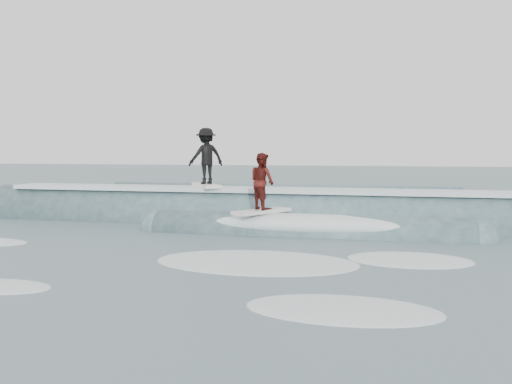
# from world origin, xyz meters

# --- Properties ---
(ground) EXTENTS (160.00, 160.00, 0.00)m
(ground) POSITION_xyz_m (0.00, 0.00, 0.00)
(ground) COLOR #415B5F
(ground) RESTS_ON ground
(breaking_wave) EXTENTS (21.57, 3.88, 2.20)m
(breaking_wave) POSITION_xyz_m (0.31, 5.02, 0.04)
(breaking_wave) COLOR #325155
(breaking_wave) RESTS_ON ground
(surfer_black) EXTENTS (1.56, 1.97, 1.97)m
(surfer_black) POSITION_xyz_m (-1.98, 5.40, 2.14)
(surfer_black) COLOR white
(surfer_black) RESTS_ON ground
(surfer_red) EXTENTS (1.44, 2.02, 1.72)m
(surfer_red) POSITION_xyz_m (0.49, 3.20, 1.40)
(surfer_red) COLOR silver
(surfer_red) RESTS_ON ground
(whitewater) EXTENTS (14.16, 6.04, 0.10)m
(whitewater) POSITION_xyz_m (-0.30, -1.43, 0.00)
(whitewater) COLOR white
(whitewater) RESTS_ON ground
(far_swells) EXTENTS (38.96, 8.65, 0.80)m
(far_swells) POSITION_xyz_m (-0.37, 17.65, 0.00)
(far_swells) COLOR #325155
(far_swells) RESTS_ON ground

